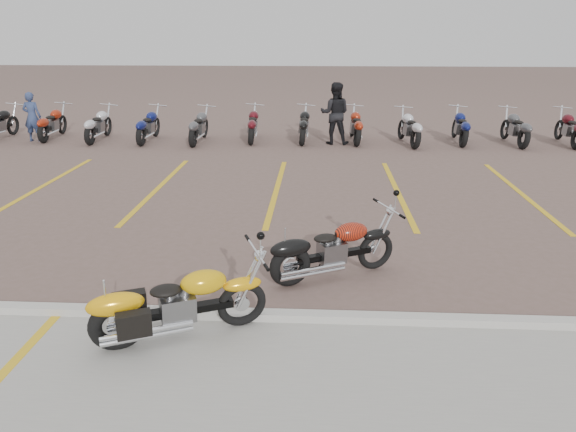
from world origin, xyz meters
name	(u,v)px	position (x,y,z in m)	size (l,w,h in m)	color
ground	(257,258)	(0.00, 0.00, 0.00)	(100.00, 100.00, 0.00)	brown
curb	(240,315)	(0.00, -2.00, 0.06)	(60.00, 0.18, 0.12)	#ADAAA3
parking_stripes	(277,189)	(0.00, 4.00, 0.00)	(38.00, 5.50, 0.01)	gold
yellow_cruiser	(176,305)	(-0.66, -2.47, 0.42)	(1.92, 0.95, 0.84)	black
flame_cruiser	(330,252)	(1.13, -0.70, 0.40)	(1.82, 1.00, 0.81)	black
person_a	(32,117)	(-8.24, 9.35, 0.78)	(0.57, 0.38, 1.57)	navy
person_b	(335,113)	(1.41, 9.45, 0.95)	(0.93, 0.72, 1.91)	black
bg_bike_row	(302,125)	(0.40, 9.69, 0.55)	(20.52, 2.02, 1.10)	black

